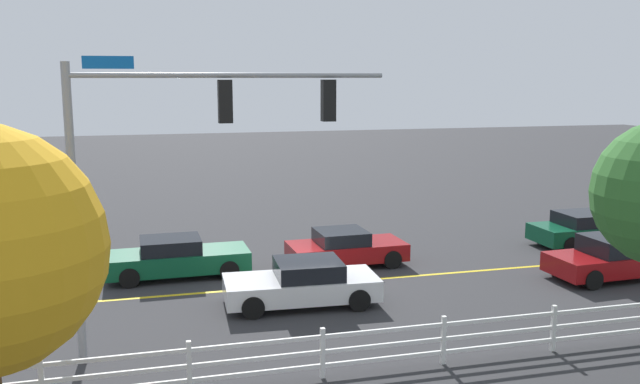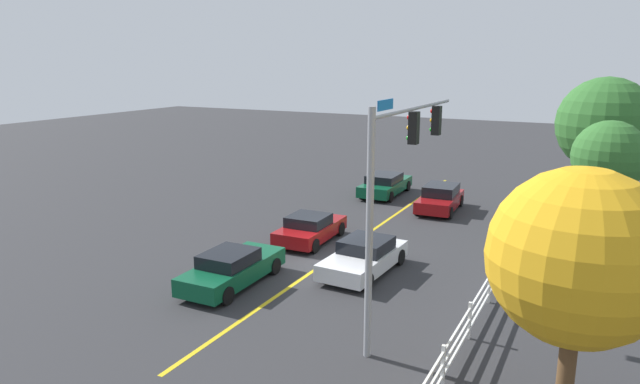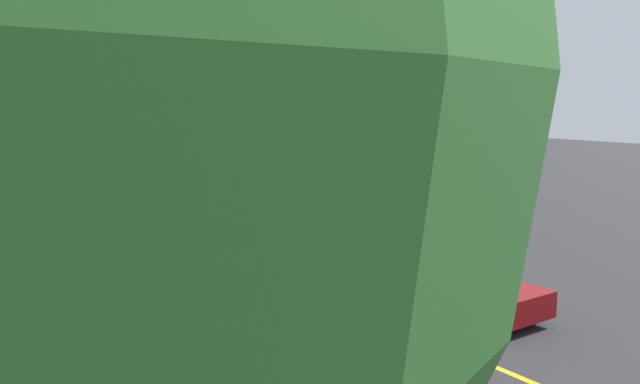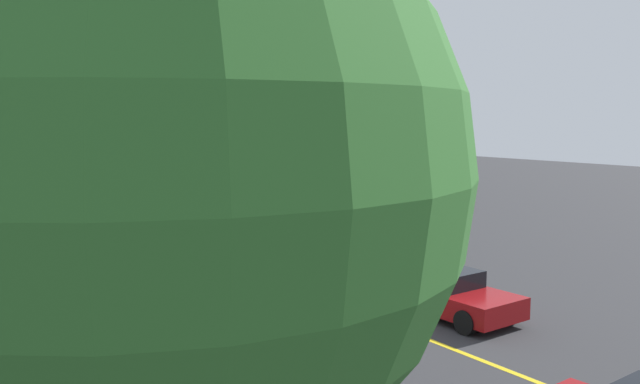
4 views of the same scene
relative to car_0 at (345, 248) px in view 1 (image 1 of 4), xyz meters
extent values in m
plane|color=#2D2D30|center=(1.80, 1.86, -0.62)|extent=(120.00, 120.00, 0.00)
cube|color=gold|center=(-2.20, 1.86, -0.61)|extent=(28.00, 0.16, 0.01)
cylinder|color=gray|center=(8.32, 6.26, 2.83)|extent=(0.20, 0.20, 6.90)
cylinder|color=gray|center=(4.67, 6.26, 5.99)|extent=(7.30, 0.12, 0.12)
cube|color=#0C59B2|center=(7.42, 6.28, 6.27)|extent=(1.10, 0.03, 0.28)
cube|color=black|center=(4.87, 6.26, 5.39)|extent=(0.32, 0.28, 1.00)
sphere|color=red|center=(4.87, 6.11, 5.71)|extent=(0.17, 0.17, 0.17)
sphere|color=orange|center=(4.87, 6.11, 5.39)|extent=(0.17, 0.17, 0.17)
sphere|color=#148C19|center=(4.87, 6.11, 5.07)|extent=(0.17, 0.17, 0.17)
cube|color=black|center=(2.38, 6.26, 5.39)|extent=(0.32, 0.28, 1.00)
sphere|color=red|center=(2.38, 6.11, 5.71)|extent=(0.17, 0.17, 0.17)
sphere|color=orange|center=(2.38, 6.11, 5.39)|extent=(0.17, 0.17, 0.17)
sphere|color=#148C19|center=(2.38, 6.11, 5.07)|extent=(0.17, 0.17, 0.17)
cube|color=maroon|center=(-0.04, 0.00, -0.10)|extent=(4.12, 1.96, 0.59)
cube|color=black|center=(0.16, 0.00, 0.43)|extent=(1.75, 1.71, 0.46)
cylinder|color=black|center=(-1.40, -0.90, -0.30)|extent=(0.65, 0.24, 0.64)
cylinder|color=black|center=(-1.45, 0.82, -0.30)|extent=(0.65, 0.24, 0.64)
cylinder|color=black|center=(1.36, -0.82, -0.30)|extent=(0.65, 0.24, 0.64)
cylinder|color=black|center=(1.32, 0.90, -0.30)|extent=(0.65, 0.24, 0.64)
cube|color=maroon|center=(-8.05, 3.72, -0.09)|extent=(4.31, 2.05, 0.62)
cube|color=black|center=(-8.26, 3.71, 0.51)|extent=(2.21, 1.76, 0.56)
cylinder|color=black|center=(-6.66, 4.65, -0.30)|extent=(0.65, 0.25, 0.64)
cylinder|color=black|center=(-6.57, 2.94, -0.30)|extent=(0.65, 0.25, 0.64)
cylinder|color=black|center=(-9.44, 2.79, -0.30)|extent=(0.65, 0.25, 0.64)
cube|color=#0C4C2D|center=(5.77, -0.12, -0.08)|extent=(4.67, 1.85, 0.64)
cube|color=black|center=(6.00, -0.11, 0.48)|extent=(1.97, 1.62, 0.47)
cylinder|color=black|center=(4.21, -0.97, -0.30)|extent=(0.64, 0.23, 0.64)
cylinder|color=black|center=(4.18, 0.68, -0.30)|extent=(0.64, 0.23, 0.64)
cylinder|color=black|center=(7.36, -0.91, -0.30)|extent=(0.64, 0.23, 0.64)
cylinder|color=black|center=(7.33, 0.74, -0.30)|extent=(0.64, 0.23, 0.64)
cube|color=silver|center=(2.47, 3.67, -0.10)|extent=(4.53, 2.10, 0.60)
cube|color=black|center=(2.25, 3.68, 0.45)|extent=(1.96, 1.79, 0.49)
cylinder|color=black|center=(4.02, 4.48, -0.30)|extent=(0.65, 0.25, 0.64)
cylinder|color=black|center=(3.94, 2.71, -0.30)|extent=(0.65, 0.25, 0.64)
cylinder|color=black|center=(1.00, 4.63, -0.30)|extent=(0.65, 0.25, 0.64)
cylinder|color=black|center=(0.92, 2.86, -0.30)|extent=(0.65, 0.25, 0.64)
cube|color=#0C4C2D|center=(-10.25, -0.28, -0.08)|extent=(4.79, 1.98, 0.63)
cube|color=black|center=(-10.02, -0.28, 0.47)|extent=(2.26, 1.75, 0.48)
cylinder|color=black|center=(-11.86, -1.20, -0.30)|extent=(0.64, 0.23, 0.64)
cylinder|color=black|center=(-8.62, -1.15, -0.30)|extent=(0.64, 0.23, 0.64)
cylinder|color=black|center=(-8.65, 0.63, -0.30)|extent=(0.64, 0.23, 0.64)
cube|color=white|center=(-2.65, 8.55, -0.04)|extent=(0.10, 0.10, 1.15)
cube|color=white|center=(0.24, 8.55, -0.04)|extent=(0.10, 0.10, 1.15)
cube|color=white|center=(3.13, 8.55, -0.04)|extent=(0.10, 0.10, 1.15)
cube|color=white|center=(6.02, 8.55, -0.04)|extent=(0.10, 0.10, 1.15)
cube|color=white|center=(8.91, 8.55, -0.04)|extent=(0.10, 0.10, 1.15)
cube|color=white|center=(-1.20, 8.55, 0.33)|extent=(26.00, 0.06, 0.09)
cube|color=white|center=(-1.20, 8.55, -0.02)|extent=(26.00, 0.06, 0.09)
cube|color=white|center=(-1.20, 8.55, -0.34)|extent=(26.00, 0.06, 0.09)
camera|label=1|loc=(6.80, 22.15, 5.96)|focal=38.05mm
camera|label=2|loc=(21.78, 11.71, 7.42)|focal=31.99mm
camera|label=3|loc=(-10.89, 11.41, 4.45)|focal=37.70mm
camera|label=4|loc=(-12.66, 13.16, 4.91)|focal=36.88mm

